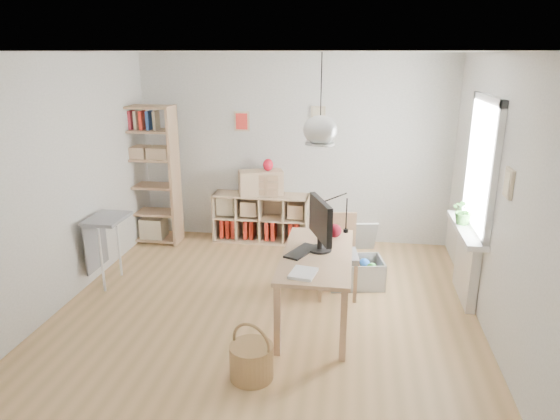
# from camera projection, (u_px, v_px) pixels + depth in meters

# --- Properties ---
(ground) EXTENTS (4.50, 4.50, 0.00)m
(ground) POSITION_uv_depth(u_px,v_px,m) (267.00, 308.00, 5.50)
(ground) COLOR tan
(ground) RESTS_ON ground
(room_shell) EXTENTS (4.50, 4.50, 4.50)m
(room_shell) POSITION_uv_depth(u_px,v_px,m) (320.00, 130.00, 4.68)
(room_shell) COLOR white
(room_shell) RESTS_ON ground
(window_unit) EXTENTS (0.07, 1.16, 1.46)m
(window_unit) POSITION_uv_depth(u_px,v_px,m) (482.00, 166.00, 5.28)
(window_unit) COLOR white
(window_unit) RESTS_ON ground
(radiator) EXTENTS (0.10, 0.80, 0.80)m
(radiator) POSITION_uv_depth(u_px,v_px,m) (467.00, 265.00, 5.63)
(radiator) COLOR white
(radiator) RESTS_ON ground
(windowsill) EXTENTS (0.22, 1.20, 0.06)m
(windowsill) POSITION_uv_depth(u_px,v_px,m) (466.00, 229.00, 5.51)
(windowsill) COLOR white
(windowsill) RESTS_ON radiator
(desk) EXTENTS (0.70, 1.50, 0.75)m
(desk) POSITION_uv_depth(u_px,v_px,m) (317.00, 262.00, 5.08)
(desk) COLOR tan
(desk) RESTS_ON ground
(cube_shelf) EXTENTS (1.40, 0.38, 0.72)m
(cube_shelf) POSITION_uv_depth(u_px,v_px,m) (260.00, 221.00, 7.44)
(cube_shelf) COLOR tan
(cube_shelf) RESTS_ON ground
(tall_bookshelf) EXTENTS (0.80, 0.38, 2.00)m
(tall_bookshelf) POSITION_uv_depth(u_px,v_px,m) (149.00, 170.00, 7.16)
(tall_bookshelf) COLOR tan
(tall_bookshelf) RESTS_ON ground
(side_table) EXTENTS (0.40, 0.55, 0.85)m
(side_table) POSITION_uv_depth(u_px,v_px,m) (103.00, 231.00, 5.92)
(side_table) COLOR gray
(side_table) RESTS_ON ground
(chair) EXTENTS (0.51, 0.51, 0.93)m
(chair) POSITION_uv_depth(u_px,v_px,m) (337.00, 250.00, 5.73)
(chair) COLOR gray
(chair) RESTS_ON ground
(wicker_basket) EXTENTS (0.38, 0.38, 0.52)m
(wicker_basket) POSITION_uv_depth(u_px,v_px,m) (251.00, 360.00, 4.28)
(wicker_basket) COLOR #AD7B4E
(wicker_basket) RESTS_ON ground
(storage_chest) EXTENTS (0.77, 0.83, 0.68)m
(storage_chest) POSITION_uv_depth(u_px,v_px,m) (355.00, 266.00, 6.06)
(storage_chest) COLOR beige
(storage_chest) RESTS_ON ground
(monitor) EXTENTS (0.28, 0.60, 0.54)m
(monitor) POSITION_uv_depth(u_px,v_px,m) (320.00, 222.00, 5.04)
(monitor) COLOR black
(monitor) RESTS_ON desk
(keyboard) EXTENTS (0.33, 0.47, 0.02)m
(keyboard) POSITION_uv_depth(u_px,v_px,m) (301.00, 251.00, 5.07)
(keyboard) COLOR black
(keyboard) RESTS_ON desk
(task_lamp) EXTENTS (0.40, 0.15, 0.43)m
(task_lamp) POSITION_uv_depth(u_px,v_px,m) (329.00, 208.00, 5.54)
(task_lamp) COLOR black
(task_lamp) RESTS_ON desk
(yarn_ball) EXTENTS (0.15, 0.15, 0.15)m
(yarn_ball) POSITION_uv_depth(u_px,v_px,m) (335.00, 231.00, 5.47)
(yarn_ball) COLOR #4A090F
(yarn_ball) RESTS_ON desk
(paper_tray) EXTENTS (0.27, 0.31, 0.03)m
(paper_tray) POSITION_uv_depth(u_px,v_px,m) (303.00, 273.00, 4.56)
(paper_tray) COLOR white
(paper_tray) RESTS_ON desk
(drawer_chest) EXTENTS (0.68, 0.48, 0.36)m
(drawer_chest) POSITION_uv_depth(u_px,v_px,m) (261.00, 183.00, 7.21)
(drawer_chest) COLOR tan
(drawer_chest) RESTS_ON cube_shelf
(red_vase) EXTENTS (0.15, 0.15, 0.18)m
(red_vase) POSITION_uv_depth(u_px,v_px,m) (268.00, 165.00, 7.12)
(red_vase) COLOR #A50D1E
(red_vase) RESTS_ON drawer_chest
(potted_plant) EXTENTS (0.29, 0.26, 0.31)m
(potted_plant) POSITION_uv_depth(u_px,v_px,m) (465.00, 211.00, 5.54)
(potted_plant) COLOR #336F29
(potted_plant) RESTS_ON windowsill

